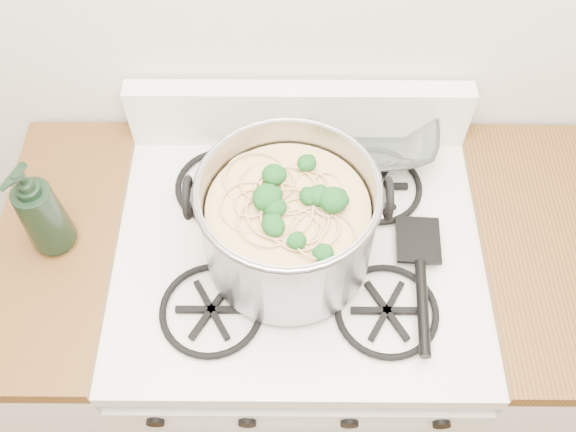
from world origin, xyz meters
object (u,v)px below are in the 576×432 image
at_px(stock_pot, 288,224).
at_px(bottle, 39,209).
at_px(gas_range, 296,337).
at_px(glass_bowl, 371,135).
at_px(spatula, 419,238).

relative_size(stock_pot, bottle, 1.55).
height_order(gas_range, glass_bowl, glass_bowl).
relative_size(gas_range, bottle, 3.88).
bearing_deg(glass_bowl, gas_range, -120.47).
bearing_deg(gas_range, glass_bowl, 59.53).
xyz_separation_m(stock_pot, glass_bowl, (0.19, 0.30, -0.09)).
relative_size(stock_pot, glass_bowl, 3.19).
relative_size(glass_bowl, bottle, 0.49).
height_order(gas_range, bottle, bottle).
bearing_deg(glass_bowl, stock_pot, -121.79).
relative_size(gas_range, stock_pot, 2.50).
bearing_deg(gas_range, spatula, 1.37).
xyz_separation_m(gas_range, glass_bowl, (0.16, 0.28, 0.50)).
height_order(stock_pot, glass_bowl, stock_pot).
relative_size(stock_pot, spatula, 1.19).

